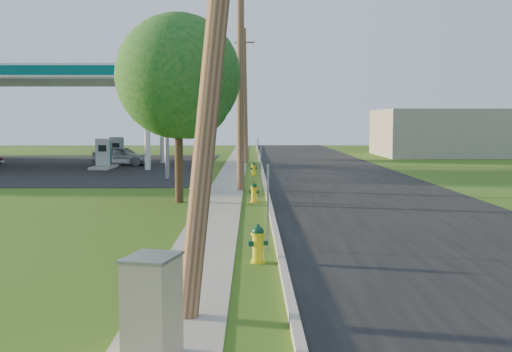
{
  "coord_description": "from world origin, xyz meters",
  "views": [
    {
      "loc": [
        -0.12,
        -10.51,
        2.98
      ],
      "look_at": [
        0.0,
        8.0,
        1.4
      ],
      "focal_mm": 45.0,
      "sensor_mm": 36.0,
      "label": 1
    }
  ],
  "objects": [
    {
      "name": "hydrant_far",
      "position": [
        -0.02,
        24.81,
        0.37
      ],
      "size": [
        0.39,
        0.35,
        0.76
      ],
      "color": "yellow",
      "rests_on": "ground"
    },
    {
      "name": "sidewalk",
      "position": [
        -1.25,
        10.0,
        0.01
      ],
      "size": [
        1.5,
        120.0,
        0.03
      ],
      "primitive_type": "cube",
      "color": "#99978C",
      "rests_on": "ground"
    },
    {
      "name": "utility_pole_mid",
      "position": [
        -0.6,
        17.0,
        4.95
      ],
      "size": [
        1.4,
        0.32,
        9.8
      ],
      "color": "brown",
      "rests_on": "ground"
    },
    {
      "name": "curb",
      "position": [
        0.5,
        10.0,
        0.07
      ],
      "size": [
        0.15,
        120.0,
        0.15
      ],
      "primitive_type": "cube",
      "color": "#A6A398",
      "rests_on": "ground"
    },
    {
      "name": "road",
      "position": [
        4.5,
        10.0,
        0.01
      ],
      "size": [
        8.0,
        120.0,
        0.02
      ],
      "primitive_type": "cube",
      "color": "black",
      "rests_on": "ground"
    },
    {
      "name": "utility_cabinet",
      "position": [
        -1.37,
        -2.68,
        0.66
      ],
      "size": [
        0.75,
        0.89,
        1.32
      ],
      "color": "tan",
      "rests_on": "ground"
    },
    {
      "name": "gas_canopy",
      "position": [
        -14.0,
        32.0,
        5.9
      ],
      "size": [
        18.18,
        9.18,
        6.4
      ],
      "color": "silver",
      "rests_on": "ground"
    },
    {
      "name": "price_pylon",
      "position": [
        -4.5,
        22.5,
        5.43
      ],
      "size": [
        0.34,
        2.04,
        6.85
      ],
      "color": "gray",
      "rests_on": "ground"
    },
    {
      "name": "distant_building",
      "position": [
        18.0,
        45.0,
        2.0
      ],
      "size": [
        14.0,
        10.0,
        4.0
      ],
      "primitive_type": "cube",
      "color": "gray",
      "rests_on": "ground"
    },
    {
      "name": "utility_pole_far",
      "position": [
        -0.6,
        35.0,
        4.8
      ],
      "size": [
        1.4,
        0.32,
        9.5
      ],
      "color": "brown",
      "rests_on": "ground"
    },
    {
      "name": "tree_verge",
      "position": [
        -2.7,
        12.89,
        4.44
      ],
      "size": [
        4.55,
        4.55,
        6.9
      ],
      "color": "#39261A",
      "rests_on": "ground"
    },
    {
      "name": "fuel_pump_se",
      "position": [
        -9.5,
        34.0,
        0.72
      ],
      "size": [
        1.2,
        3.2,
        1.9
      ],
      "color": "#A6A398",
      "rests_on": "ground"
    },
    {
      "name": "hydrant_mid",
      "position": [
        -0.04,
        13.01,
        0.36
      ],
      "size": [
        0.38,
        0.34,
        0.74
      ],
      "color": "yellow",
      "rests_on": "ground"
    },
    {
      "name": "tree_lot",
      "position": [
        -7.43,
        42.25,
        4.77
      ],
      "size": [
        4.89,
        4.89,
        7.41
      ],
      "color": "#39261A",
      "rests_on": "ground"
    },
    {
      "name": "sign_post_far",
      "position": [
        0.25,
        28.2,
        1.0
      ],
      "size": [
        0.05,
        0.04,
        2.0
      ],
      "primitive_type": "cube",
      "color": "gray",
      "rests_on": "ground"
    },
    {
      "name": "sign_post_near",
      "position": [
        0.25,
        4.2,
        1.0
      ],
      "size": [
        0.05,
        0.04,
        2.0
      ],
      "primitive_type": "cube",
      "color": "gray",
      "rests_on": "ground"
    },
    {
      "name": "forecourt",
      "position": [
        -16.0,
        32.0,
        0.01
      ],
      "size": [
        26.0,
        28.0,
        0.02
      ],
      "primitive_type": "cube",
      "color": "black",
      "rests_on": "ground"
    },
    {
      "name": "ground_plane",
      "position": [
        0.0,
        0.0,
        0.0
      ],
      "size": [
        140.0,
        140.0,
        0.0
      ],
      "primitive_type": "plane",
      "color": "#324F10",
      "rests_on": "ground"
    },
    {
      "name": "sign_post_mid",
      "position": [
        0.25,
        16.0,
        1.0
      ],
      "size": [
        0.05,
        0.04,
        2.0
      ],
      "primitive_type": "cube",
      "color": "gray",
      "rests_on": "ground"
    },
    {
      "name": "hydrant_near",
      "position": [
        0.01,
        2.82,
        0.4
      ],
      "size": [
        0.43,
        0.38,
        0.83
      ],
      "color": "yellow",
      "rests_on": "ground"
    },
    {
      "name": "fuel_pump_ne",
      "position": [
        -9.5,
        30.0,
        0.72
      ],
      "size": [
        1.2,
        3.2,
        1.9
      ],
      "color": "#A6A398",
      "rests_on": "ground"
    },
    {
      "name": "car_silver",
      "position": [
        -8.95,
        33.0,
        0.67
      ],
      "size": [
        4.14,
        2.23,
        1.34
      ],
      "primitive_type": "imported",
      "rotation": [
        0.0,
        0.0,
        1.4
      ],
      "color": "silver",
      "rests_on": "ground"
    }
  ]
}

